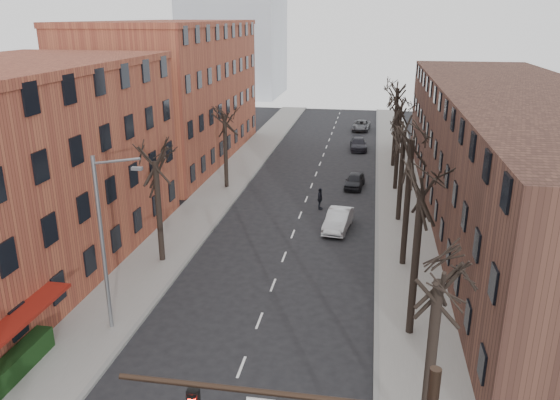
% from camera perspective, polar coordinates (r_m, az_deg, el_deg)
% --- Properties ---
extents(sidewalk_left, '(4.00, 90.00, 0.15)m').
position_cam_1_polar(sidewalk_left, '(51.30, -5.73, 1.70)').
color(sidewalk_left, gray).
rests_on(sidewalk_left, ground).
extents(sidewalk_right, '(4.00, 90.00, 0.15)m').
position_cam_1_polar(sidewalk_right, '(49.65, 12.40, 0.76)').
color(sidewalk_right, gray).
rests_on(sidewalk_right, ground).
extents(building_left_far, '(12.00, 28.00, 14.00)m').
position_cam_1_polar(building_left_far, '(60.66, -11.13, 10.79)').
color(building_left_far, brown).
rests_on(building_left_far, ground).
extents(building_right, '(12.00, 50.00, 10.00)m').
position_cam_1_polar(building_right, '(44.76, 23.37, 4.24)').
color(building_right, '#4F2F25').
rests_on(building_right, ground).
extents(awning_left, '(1.20, 7.00, 0.15)m').
position_cam_1_polar(awning_left, '(27.80, -25.12, -16.01)').
color(awning_left, maroon).
rests_on(awning_left, ground).
extents(hedge, '(0.80, 6.00, 1.00)m').
position_cam_1_polar(hedge, '(26.85, -26.72, -15.92)').
color(hedge, '#173512').
rests_on(hedge, sidewalk_left).
extents(tree_right_b, '(5.20, 5.20, 10.80)m').
position_cam_1_polar(tree_right_b, '(28.64, 13.32, -13.49)').
color(tree_right_b, black).
rests_on(tree_right_b, ground).
extents(tree_right_c, '(5.20, 5.20, 11.60)m').
position_cam_1_polar(tree_right_c, '(35.67, 12.64, -6.67)').
color(tree_right_c, black).
rests_on(tree_right_c, ground).
extents(tree_right_d, '(5.20, 5.20, 10.00)m').
position_cam_1_polar(tree_right_d, '(43.04, 12.20, -2.14)').
color(tree_right_d, black).
rests_on(tree_right_d, ground).
extents(tree_right_e, '(5.20, 5.20, 10.80)m').
position_cam_1_polar(tree_right_e, '(50.61, 11.90, 1.05)').
color(tree_right_e, black).
rests_on(tree_right_e, ground).
extents(tree_right_f, '(5.20, 5.20, 11.60)m').
position_cam_1_polar(tree_right_f, '(58.28, 11.67, 3.40)').
color(tree_right_f, black).
rests_on(tree_right_f, ground).
extents(tree_left_a, '(5.20, 5.20, 9.50)m').
position_cam_1_polar(tree_left_a, '(36.14, -12.16, -6.30)').
color(tree_left_a, black).
rests_on(tree_left_a, ground).
extents(tree_left_b, '(5.20, 5.20, 9.50)m').
position_cam_1_polar(tree_left_b, '(50.30, -5.58, 1.26)').
color(tree_left_b, black).
rests_on(tree_left_b, ground).
extents(streetlight, '(2.45, 0.22, 9.03)m').
position_cam_1_polar(streetlight, '(27.31, -17.82, -3.74)').
color(streetlight, slate).
rests_on(streetlight, ground).
extents(silver_sedan, '(2.14, 4.71, 1.50)m').
position_cam_1_polar(silver_sedan, '(40.38, 6.11, -2.09)').
color(silver_sedan, silver).
rests_on(silver_sedan, ground).
extents(parked_car_near, '(1.96, 4.04, 1.33)m').
position_cam_1_polar(parked_car_near, '(50.49, 7.80, 2.03)').
color(parked_car_near, black).
rests_on(parked_car_near, ground).
extents(parked_car_mid, '(2.21, 4.78, 1.35)m').
position_cam_1_polar(parked_car_mid, '(65.08, 8.19, 5.81)').
color(parked_car_mid, black).
rests_on(parked_car_mid, ground).
extents(parked_car_far, '(2.56, 4.96, 1.34)m').
position_cam_1_polar(parked_car_far, '(76.43, 8.47, 7.71)').
color(parked_car_far, '#53545A').
rests_on(parked_car_far, ground).
extents(pedestrian_crossing, '(0.45, 1.06, 1.81)m').
position_cam_1_polar(pedestrian_crossing, '(44.38, 4.20, 0.13)').
color(pedestrian_crossing, black).
rests_on(pedestrian_crossing, ground).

